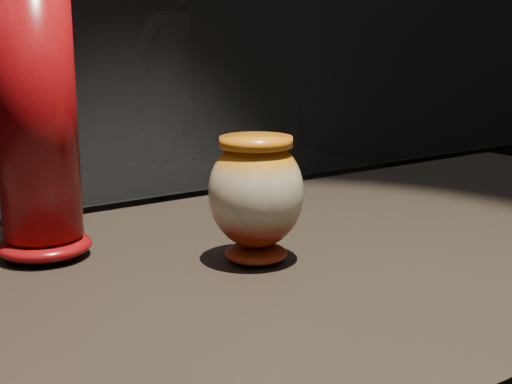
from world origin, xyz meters
The scene contains 3 objects.
main_vase centered at (-0.02, 0.02, 1.00)m, with size 0.16×0.16×0.18m.
tall_vase centered at (-0.25, 0.20, 1.10)m, with size 0.16×0.16×0.42m.
visitor centered at (1.90, 3.86, 0.83)m, with size 0.60×0.40×1.66m, color black.
Camera 1 is at (-0.56, -0.76, 1.22)m, focal length 50.00 mm.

